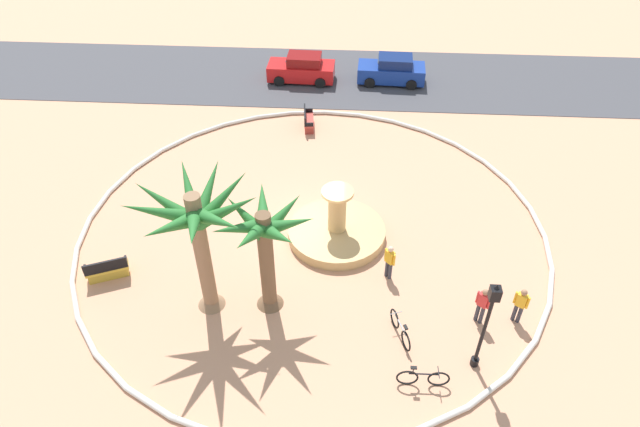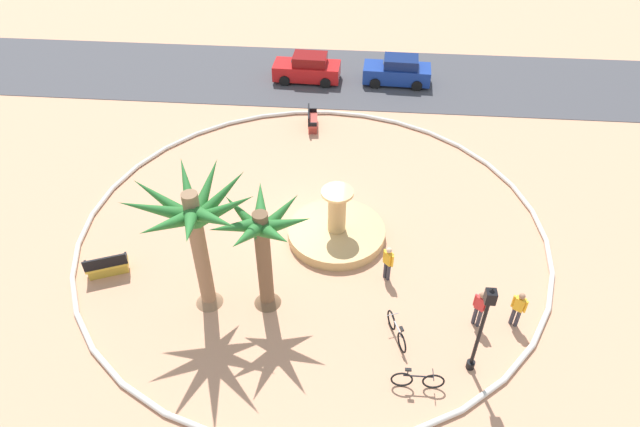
{
  "view_description": "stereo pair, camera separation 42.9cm",
  "coord_description": "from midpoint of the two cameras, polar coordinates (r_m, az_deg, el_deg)",
  "views": [
    {
      "loc": [
        1.39,
        -17.7,
        15.87
      ],
      "look_at": [
        0.3,
        -0.12,
        1.0
      ],
      "focal_mm": 31.31,
      "sensor_mm": 36.0,
      "label": 1
    },
    {
      "loc": [
        1.82,
        -17.66,
        15.87
      ],
      "look_at": [
        0.3,
        -0.12,
        1.0
      ],
      "focal_mm": 31.31,
      "sensor_mm": 36.0,
      "label": 2
    }
  ],
  "objects": [
    {
      "name": "bicycle_by_lamppost",
      "position": [
        19.84,
        8.46,
        -11.78
      ],
      "size": [
        0.69,
        1.64,
        0.94
      ],
      "color": "black",
      "rests_on": "ground"
    },
    {
      "name": "bench_east",
      "position": [
        23.14,
        -20.4,
        -5.15
      ],
      "size": [
        1.67,
        1.08,
        1.0
      ],
      "color": "gold",
      "rests_on": "ground"
    },
    {
      "name": "bench_west",
      "position": [
        30.33,
        -0.4,
        9.39
      ],
      "size": [
        0.65,
        1.64,
        1.0
      ],
      "color": "#B73D33",
      "rests_on": "ground"
    },
    {
      "name": "person_cyclist_helmet",
      "position": [
        20.86,
        20.17,
        -9.03
      ],
      "size": [
        0.46,
        0.35,
        1.6
      ],
      "color": "#33333D",
      "rests_on": "ground"
    },
    {
      "name": "ground_plane",
      "position": [
        23.81,
        -0.19,
        -1.62
      ],
      "size": [
        80.0,
        80.0,
        0.0
      ],
      "primitive_type": "plane",
      "color": "tan"
    },
    {
      "name": "palm_tree_near_fountain",
      "position": [
        18.52,
        -12.05,
        -0.76
      ],
      "size": [
        4.43,
        4.49,
        5.37
      ],
      "color": "#8E6B4C",
      "rests_on": "ground"
    },
    {
      "name": "palm_tree_by_curb",
      "position": [
        18.67,
        -5.27,
        -2.52
      ],
      "size": [
        3.42,
        3.56,
        4.57
      ],
      "color": "brown",
      "rests_on": "ground"
    },
    {
      "name": "person_cyclist_photo",
      "position": [
        20.43,
        16.59,
        -9.16
      ],
      "size": [
        0.43,
        0.37,
        1.64
      ],
      "color": "#33333D",
      "rests_on": "ground"
    },
    {
      "name": "bicycle_red_frame",
      "position": [
        18.79,
        10.6,
        -16.39
      ],
      "size": [
        1.72,
        0.44,
        0.94
      ],
      "color": "black",
      "rests_on": "ground"
    },
    {
      "name": "lamppost",
      "position": [
        18.15,
        16.94,
        -10.73
      ],
      "size": [
        0.32,
        0.32,
        3.89
      ],
      "color": "black",
      "rests_on": "ground"
    },
    {
      "name": "parked_car_second",
      "position": [
        34.97,
        8.28,
        14.19
      ],
      "size": [
        4.07,
        2.05,
        1.67
      ],
      "color": "navy",
      "rests_on": "ground"
    },
    {
      "name": "street_asphalt",
      "position": [
        35.66,
        1.89,
        13.76
      ],
      "size": [
        48.0,
        8.0,
        0.03
      ],
      "primitive_type": "cube",
      "color": "#424247",
      "rests_on": "ground"
    },
    {
      "name": "plaza_curb",
      "position": [
        23.74,
        -0.19,
        -1.44
      ],
      "size": [
        19.65,
        19.65,
        0.2
      ],
      "primitive_type": "torus",
      "color": "silver",
      "rests_on": "ground"
    },
    {
      "name": "person_pedestrian_stroll",
      "position": [
        21.32,
        7.53,
        -4.9
      ],
      "size": [
        0.39,
        0.41,
        1.59
      ],
      "color": "#33333D",
      "rests_on": "ground"
    },
    {
      "name": "fountain",
      "position": [
        23.25,
        2.22,
        -1.79
      ],
      "size": [
        4.06,
        4.06,
        2.43
      ],
      "color": "tan",
      "rests_on": "ground"
    },
    {
      "name": "parked_car_leftmost",
      "position": [
        34.95,
        -0.93,
        14.59
      ],
      "size": [
        4.05,
        2.02,
        1.67
      ],
      "color": "red",
      "rests_on": "ground"
    }
  ]
}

